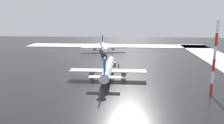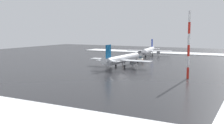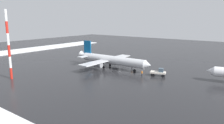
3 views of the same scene
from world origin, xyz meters
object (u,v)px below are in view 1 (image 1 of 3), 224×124
at_px(pushback_tug, 112,61).
at_px(antenna_mast, 214,59).
at_px(airplane_foreground_jet, 104,47).
at_px(ground_crew_mid_apron, 102,69).
at_px(ground_crew_by_nose_gear, 119,65).
at_px(airplane_parked_portside, 108,69).

bearing_deg(pushback_tug, antenna_mast, -155.49).
bearing_deg(airplane_foreground_jet, ground_crew_mid_apron, -5.47).
distance_m(ground_crew_by_nose_gear, antenna_mast, 39.91).
bearing_deg(ground_crew_by_nose_gear, airplane_foreground_jet, -165.74).
height_order(airplane_foreground_jet, ground_crew_mid_apron, airplane_foreground_jet).
height_order(ground_crew_by_nose_gear, ground_crew_mid_apron, same).
relative_size(ground_crew_by_nose_gear, antenna_mast, 0.09).
bearing_deg(airplane_parked_portside, pushback_tug, 0.17).
xyz_separation_m(pushback_tug, ground_crew_by_nose_gear, (-4.20, -3.06, -0.31)).
height_order(airplane_parked_portside, antenna_mast, antenna_mast).
bearing_deg(airplane_foreground_jet, airplane_parked_portside, -2.40).
relative_size(ground_crew_mid_apron, antenna_mast, 0.09).
relative_size(airplane_foreground_jet, antenna_mast, 1.48).
bearing_deg(ground_crew_by_nose_gear, pushback_tug, -146.03).
relative_size(airplane_parked_portside, airplane_foreground_jet, 1.04).
relative_size(pushback_tug, ground_crew_by_nose_gear, 2.94).
bearing_deg(antenna_mast, airplane_foreground_jet, 29.93).
bearing_deg(pushback_tug, airplane_parked_portside, 163.59).
bearing_deg(airplane_foreground_jet, antenna_mast, 19.76).
bearing_deg(airplane_parked_portside, ground_crew_by_nose_gear, -11.94).
distance_m(airplane_parked_portside, ground_crew_mid_apron, 7.81).
xyz_separation_m(pushback_tug, ground_crew_mid_apron, (-11.58, 3.07, -0.31)).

